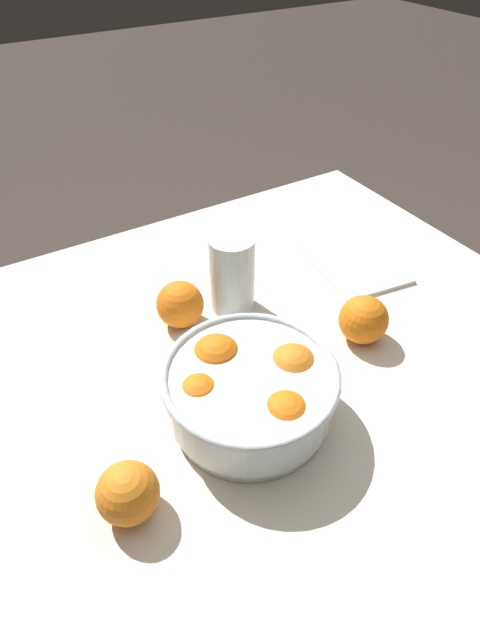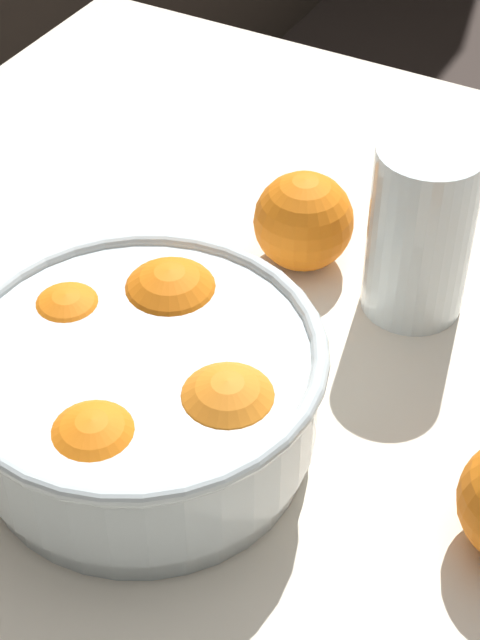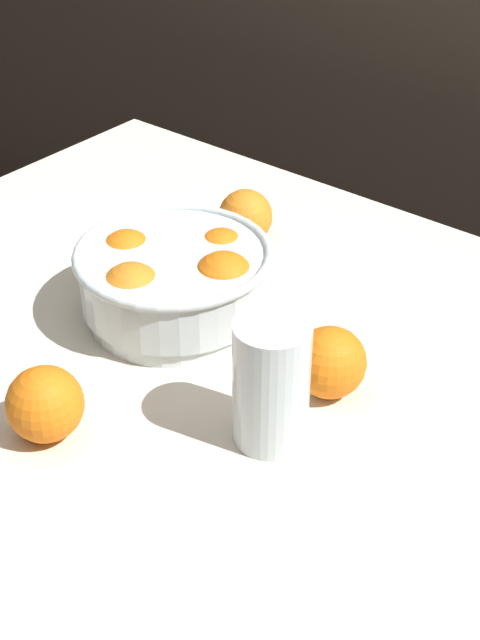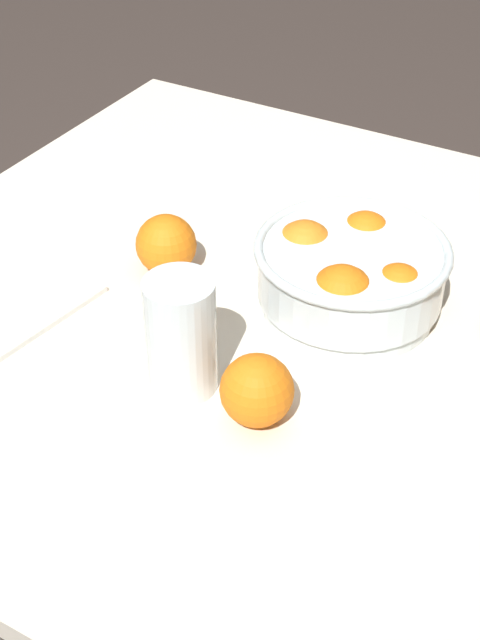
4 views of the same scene
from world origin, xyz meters
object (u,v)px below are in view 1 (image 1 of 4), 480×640
(juice_glass, at_px, (232,277))
(orange_loose_near_bowl, at_px, (128,493))
(fruit_bowl, at_px, (249,390))
(orange_loose_aside, at_px, (180,304))
(orange_loose_front, at_px, (362,318))

(juice_glass, distance_m, orange_loose_near_bowl, 0.41)
(fruit_bowl, relative_size, orange_loose_near_bowl, 3.17)
(fruit_bowl, height_order, orange_loose_aside, fruit_bowl)
(orange_loose_near_bowl, bearing_deg, orange_loose_aside, -36.06)
(juice_glass, xyz_separation_m, orange_loose_near_bowl, (-0.27, 0.30, -0.03))
(fruit_bowl, distance_m, orange_loose_front, 0.25)
(orange_loose_near_bowl, distance_m, orange_loose_aside, 0.35)
(juice_glass, bearing_deg, orange_loose_aside, 86.38)
(fruit_bowl, relative_size, juice_glass, 1.70)
(juice_glass, distance_m, orange_loose_front, 0.23)
(orange_loose_near_bowl, relative_size, orange_loose_aside, 0.94)
(fruit_bowl, xyz_separation_m, orange_loose_front, (0.05, -0.25, -0.01))
(fruit_bowl, xyz_separation_m, juice_glass, (0.23, -0.10, 0.01))
(juice_glass, relative_size, orange_loose_near_bowl, 1.87)
(orange_loose_near_bowl, xyz_separation_m, orange_loose_front, (0.09, -0.45, 0.00))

